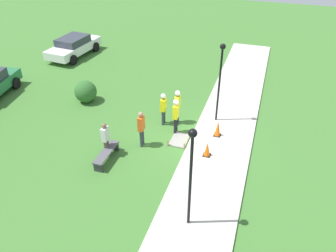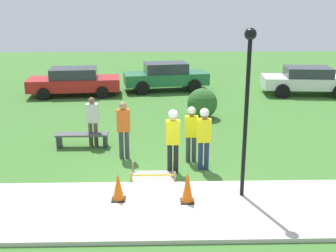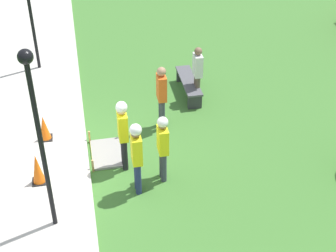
{
  "view_description": "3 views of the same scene",
  "coord_description": "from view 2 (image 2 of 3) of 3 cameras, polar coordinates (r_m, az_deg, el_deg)",
  "views": [
    {
      "loc": [
        -12.68,
        -2.96,
        9.42
      ],
      "look_at": [
        -0.51,
        1.01,
        0.86
      ],
      "focal_mm": 35.0,
      "sensor_mm": 36.0,
      "label": 1
    },
    {
      "loc": [
        -0.17,
        -10.49,
        4.85
      ],
      "look_at": [
        0.15,
        1.73,
        1.15
      ],
      "focal_mm": 45.0,
      "sensor_mm": 36.0,
      "label": 2
    },
    {
      "loc": [
        10.01,
        0.03,
        8.21
      ],
      "look_at": [
        0.24,
        1.94,
        1.06
      ],
      "focal_mm": 55.0,
      "sensor_mm": 36.0,
      "label": 3
    }
  ],
  "objects": [
    {
      "name": "ground_plane",
      "position": [
        11.56,
        -0.51,
        -7.99
      ],
      "size": [
        60.0,
        60.0,
        0.0
      ],
      "primitive_type": "plane",
      "color": "#3D702D"
    },
    {
      "name": "sidewalk",
      "position": [
        10.23,
        -0.36,
        -11.16
      ],
      "size": [
        28.0,
        2.91,
        0.1
      ],
      "color": "#BCB7AD",
      "rests_on": "ground_plane"
    },
    {
      "name": "wet_concrete_patch",
      "position": [
        11.98,
        -2.0,
        -6.87
      ],
      "size": [
        1.24,
        0.86,
        0.35
      ],
      "color": "gray",
      "rests_on": "ground_plane"
    },
    {
      "name": "traffic_cone_near_patch",
      "position": [
        10.47,
        -6.76,
        -8.18
      ],
      "size": [
        0.34,
        0.34,
        0.7
      ],
      "color": "black",
      "rests_on": "sidewalk"
    },
    {
      "name": "traffic_cone_far_patch",
      "position": [
        10.29,
        2.65,
        -8.23
      ],
      "size": [
        0.34,
        0.34,
        0.8
      ],
      "color": "black",
      "rests_on": "sidewalk"
    },
    {
      "name": "park_bench",
      "position": [
        14.6,
        -11.55,
        -1.53
      ],
      "size": [
        1.76,
        0.44,
        0.48
      ],
      "color": "#2D2D33",
      "rests_on": "ground_plane"
    },
    {
      "name": "worker_supervisor",
      "position": [
        12.2,
        4.91,
        -0.96
      ],
      "size": [
        0.4,
        0.27,
        1.88
      ],
      "color": "navy",
      "rests_on": "ground_plane"
    },
    {
      "name": "worker_assistant",
      "position": [
        12.81,
        3.19,
        -0.46
      ],
      "size": [
        0.4,
        0.25,
        1.76
      ],
      "color": "#383D47",
      "rests_on": "ground_plane"
    },
    {
      "name": "worker_trainee",
      "position": [
        11.95,
        0.68,
        -1.22
      ],
      "size": [
        0.4,
        0.27,
        1.9
      ],
      "color": "black",
      "rests_on": "ground_plane"
    },
    {
      "name": "bystander_in_orange_shirt",
      "position": [
        13.15,
        -6.04,
        -0.05
      ],
      "size": [
        0.4,
        0.24,
        1.84
      ],
      "color": "#383D47",
      "rests_on": "ground_plane"
    },
    {
      "name": "bystander_in_gray_shirt",
      "position": [
        14.51,
        -10.19,
        1.0
      ],
      "size": [
        0.4,
        0.22,
        1.7
      ],
      "color": "brown",
      "rests_on": "ground_plane"
    },
    {
      "name": "lamppost_near",
      "position": [
        10.08,
        10.7,
        4.7
      ],
      "size": [
        0.28,
        0.28,
        4.13
      ],
      "color": "black",
      "rests_on": "sidewalk"
    },
    {
      "name": "parked_car_red",
      "position": [
        22.55,
        -12.59,
        5.94
      ],
      "size": [
        4.83,
        2.4,
        1.44
      ],
      "rotation": [
        0.0,
        0.0,
        0.1
      ],
      "color": "red",
      "rests_on": "ground_plane"
    },
    {
      "name": "parked_car_green",
      "position": [
        23.19,
        -0.3,
        6.79
      ],
      "size": [
        4.74,
        2.49,
        1.54
      ],
      "rotation": [
        0.0,
        0.0,
        0.16
      ],
      "color": "#236B3D",
      "rests_on": "ground_plane"
    },
    {
      "name": "parked_car_white",
      "position": [
        23.39,
        18.33,
        5.94
      ],
      "size": [
        4.75,
        2.44,
        1.45
      ],
      "rotation": [
        0.0,
        0.0,
        -0.09
      ],
      "color": "white",
      "rests_on": "ground_plane"
    },
    {
      "name": "shrub_rounded_near",
      "position": [
        17.81,
        4.66,
        3.09
      ],
      "size": [
        1.27,
        1.27,
        1.27
      ],
      "color": "#2D6028",
      "rests_on": "ground_plane"
    }
  ]
}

